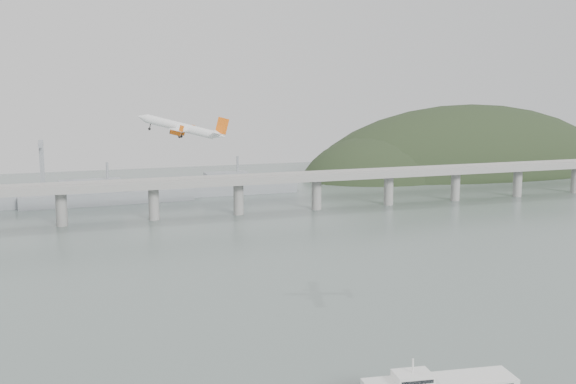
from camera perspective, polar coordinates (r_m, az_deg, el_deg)
name	(u,v)px	position (r m, az deg, el deg)	size (l,w,h in m)	color
ground	(347,332)	(213.89, 5.02, -11.76)	(900.00, 900.00, 0.00)	slate
bridge	(203,187)	(394.89, -7.19, 0.43)	(800.00, 22.00, 23.90)	gray
headland	(481,191)	(639.39, 16.04, 0.04)	(365.00, 155.00, 156.00)	black
airliner	(182,128)	(251.31, -8.93, 5.40)	(32.96, 30.63, 10.77)	white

